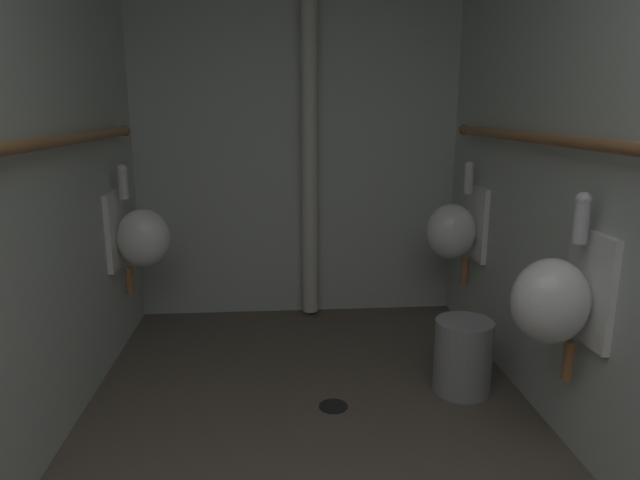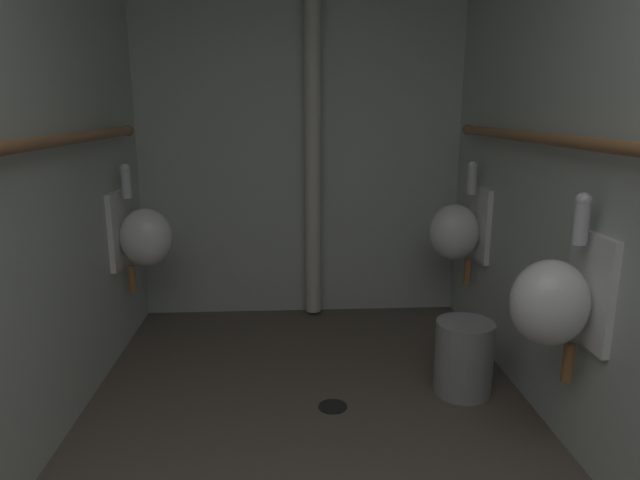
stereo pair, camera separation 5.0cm
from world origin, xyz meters
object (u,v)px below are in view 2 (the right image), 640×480
(urinal_right_mid, at_px, (555,300))
(floor_drain, at_px, (333,406))
(urinal_left_mid, at_px, (142,236))
(waste_bin, at_px, (464,357))
(urinal_right_far, at_px, (458,230))
(standpipe_back_wall, at_px, (313,122))

(urinal_right_mid, height_order, floor_drain, urinal_right_mid)
(urinal_left_mid, distance_m, waste_bin, 1.89)
(urinal_right_far, bearing_deg, standpipe_back_wall, 151.90)
(urinal_right_far, bearing_deg, floor_drain, -135.71)
(standpipe_back_wall, bearing_deg, floor_drain, -88.35)
(urinal_right_mid, bearing_deg, waste_bin, 104.79)
(urinal_left_mid, xyz_separation_m, standpipe_back_wall, (1.01, 0.49, 0.63))
(urinal_left_mid, bearing_deg, standpipe_back_wall, 25.89)
(urinal_left_mid, bearing_deg, waste_bin, -20.81)
(urinal_right_mid, bearing_deg, urinal_left_mid, 146.87)
(urinal_left_mid, distance_m, standpipe_back_wall, 1.28)
(urinal_right_far, xyz_separation_m, floor_drain, (-0.81, -0.79, -0.68))
(urinal_right_mid, height_order, standpipe_back_wall, standpipe_back_wall)
(urinal_right_mid, bearing_deg, urinal_right_far, 90.00)
(standpipe_back_wall, xyz_separation_m, floor_drain, (0.04, -1.25, -1.31))
(urinal_left_mid, distance_m, floor_drain, 1.46)
(urinal_left_mid, height_order, urinal_right_far, same)
(floor_drain, height_order, waste_bin, waste_bin)
(urinal_right_mid, xyz_separation_m, urinal_right_far, (0.00, 1.25, 0.00))
(urinal_right_far, distance_m, floor_drain, 1.33)
(urinal_left_mid, relative_size, urinal_right_far, 1.00)
(urinal_right_mid, relative_size, waste_bin, 2.01)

